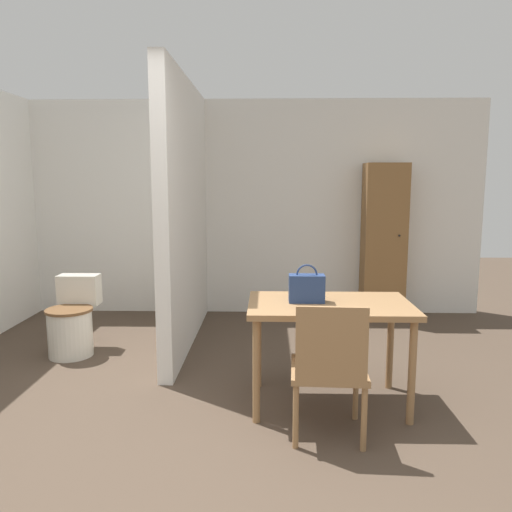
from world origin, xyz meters
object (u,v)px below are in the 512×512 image
(toilet, at_px, (72,322))
(handbag, at_px, (307,288))
(wooden_chair, at_px, (329,366))
(dining_table, at_px, (329,315))
(wooden_cabinet, at_px, (384,242))

(toilet, xyz_separation_m, handbag, (2.05, -0.98, 0.54))
(wooden_chair, bearing_deg, dining_table, 86.42)
(dining_table, height_order, wooden_chair, wooden_chair)
(toilet, bearing_deg, wooden_chair, -34.59)
(dining_table, relative_size, toilet, 1.61)
(wooden_chair, relative_size, handbag, 3.28)
(toilet, height_order, handbag, handbag)
(toilet, height_order, wooden_cabinet, wooden_cabinet)
(handbag, bearing_deg, wooden_chair, -78.59)
(dining_table, relative_size, wooden_chair, 1.29)
(wooden_cabinet, bearing_deg, wooden_chair, -108.62)
(handbag, distance_m, wooden_cabinet, 2.53)
(toilet, bearing_deg, dining_table, -24.16)
(wooden_chair, bearing_deg, wooden_cabinet, 74.36)
(dining_table, relative_size, handbag, 4.23)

